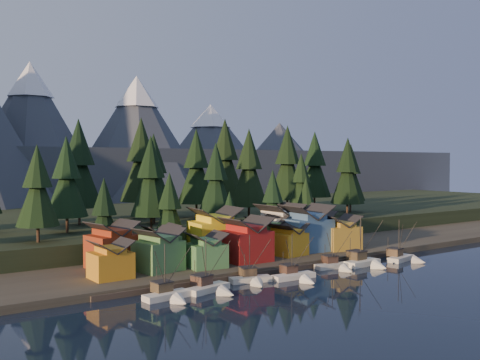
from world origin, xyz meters
TOP-DOWN VIEW (x-y plane):
  - ground at (0.00, 0.00)m, footprint 500.00×500.00m
  - shore_strip at (0.00, 40.00)m, footprint 400.00×50.00m
  - hillside at (0.00, 90.00)m, footprint 420.00×100.00m
  - dock at (0.00, 16.50)m, footprint 80.00×4.00m
  - mountain_ridge at (-4.20, 213.59)m, footprint 560.00×190.00m
  - boat_0 at (-28.37, 8.62)m, footprint 8.73×9.37m
  - boat_1 at (-19.67, 8.88)m, footprint 9.48×9.97m
  - boat_2 at (-9.27, 10.71)m, footprint 8.88×9.36m
  - boat_3 at (-0.29, 7.87)m, footprint 9.77×10.53m
  - boat_4 at (14.02, 10.97)m, footprint 9.58×10.19m
  - boat_5 at (21.59, 9.34)m, footprint 9.53×10.29m
  - boat_6 at (33.65, 8.19)m, footprint 9.09×9.64m
  - house_front_0 at (-32.83, 24.08)m, footprint 7.45×7.06m
  - house_front_1 at (-22.19, 25.36)m, footprint 9.72×9.45m
  - house_front_2 at (-12.45, 22.88)m, footprint 8.20×8.25m
  - house_front_3 at (-1.59, 23.59)m, footprint 9.66×9.22m
  - house_front_4 at (11.13, 24.46)m, footprint 8.33×8.83m
  - house_front_5 at (18.88, 26.34)m, footprint 11.66×10.77m
  - house_front_6 at (27.29, 23.10)m, footprint 9.98×9.61m
  - house_back_0 at (-28.81, 33.64)m, footprint 10.17×9.88m
  - house_back_1 at (-18.20, 32.63)m, footprint 7.81×7.89m
  - house_back_2 at (-3.18, 34.10)m, footprint 11.70×10.94m
  - house_back_3 at (10.44, 31.67)m, footprint 9.43×8.63m
  - house_back_4 at (16.95, 34.42)m, footprint 10.53×10.14m
  - house_back_5 at (28.71, 33.00)m, footprint 8.54×8.63m
  - tree_hill_2 at (-40.00, 48.00)m, footprint 9.21×9.21m
  - tree_hill_3 at (-30.00, 60.00)m, footprint 10.32×10.32m
  - tree_hill_4 at (-22.00, 75.00)m, footprint 12.73×12.73m
  - tree_hill_5 at (-12.00, 50.00)m, footprint 10.40×10.40m
  - tree_hill_6 at (-4.00, 65.00)m, footprint 10.98×10.98m
  - tree_hill_7 at (6.00, 48.00)m, footprint 9.80×9.80m
  - tree_hill_8 at (14.00, 72.00)m, footprint 11.98×11.98m
  - tree_hill_9 at (22.00, 55.00)m, footprint 11.79×11.79m
  - tree_hill_10 at (30.00, 80.00)m, footprint 13.88×13.88m
  - tree_hill_11 at (38.00, 50.00)m, footprint 8.68×8.68m
  - tree_hill_12 at (46.00, 66.00)m, footprint 12.83×12.83m
  - tree_hill_13 at (56.00, 48.00)m, footprint 10.90×10.90m
  - tree_hill_14 at (64.00, 72.00)m, footprint 12.33×12.33m
  - tree_hill_15 at (0.00, 82.00)m, footprint 13.50×13.50m
  - tree_hill_17 at (68.00, 58.00)m, footprint 10.26×10.26m
  - tree_shore_0 at (-28.00, 40.00)m, footprint 8.01×8.01m
  - tree_shore_1 at (-12.00, 40.00)m, footprint 8.45×8.45m
  - tree_shore_2 at (5.00, 40.00)m, footprint 6.29×6.29m
  - tree_shore_3 at (19.00, 40.00)m, footprint 8.59×8.59m
  - tree_shore_4 at (31.00, 40.00)m, footprint 7.59×7.59m

SIDE VIEW (x-z plane):
  - ground at x=0.00m, z-range 0.00..0.00m
  - dock at x=0.00m, z-range 0.00..1.00m
  - shore_strip at x=0.00m, z-range 0.00..1.50m
  - boat_4 at x=14.02m, z-range -3.15..6.73m
  - boat_3 at x=-0.29m, z-range -3.23..6.85m
  - boat_2 at x=-9.27m, z-range -3.14..7.11m
  - boat_0 at x=-28.37m, z-range -3.21..7.35m
  - boat_1 at x=-19.67m, z-range -3.33..7.52m
  - boat_6 at x=33.65m, z-range -3.31..7.64m
  - boat_5 at x=21.59m, z-range -3.65..8.55m
  - hillside at x=0.00m, z-range 0.00..6.00m
  - house_front_2 at x=-12.45m, z-range 1.68..8.93m
  - house_front_0 at x=-32.83m, z-range 1.68..8.93m
  - house_front_4 at x=11.13m, z-range 1.69..9.25m
  - house_back_1 at x=-18.20m, z-range 1.71..9.98m
  - house_front_6 at x=27.29m, z-range 1.72..10.27m
  - house_back_3 at x=10.44m, z-range 1.72..10.33m
  - house_front_1 at x=-22.19m, z-range 1.72..10.38m
  - house_back_5 at x=28.71m, z-range 1.72..10.52m
  - house_back_0 at x=-28.81m, z-range 1.74..11.40m
  - house_front_3 at x=-1.59m, z-range 1.75..11.49m
  - house_back_4 at x=16.95m, z-range 1.78..12.90m
  - house_back_2 at x=-3.18m, z-range 1.78..13.06m
  - house_front_5 at x=18.88m, z-range 1.79..13.13m
  - tree_shore_2 at x=5.00m, z-range 2.17..16.83m
  - tree_shore_4 at x=31.00m, z-range 2.32..19.99m
  - tree_shore_0 at x=-28.00m, z-range 2.36..21.03m
  - tree_shore_1 at x=-12.00m, z-range 2.41..22.09m
  - tree_shore_3 at x=19.00m, z-range 2.43..22.43m
  - tree_hill_11 at x=38.00m, z-range 6.94..27.16m
  - tree_hill_2 at x=-40.00m, z-range 7.00..28.46m
  - tree_hill_7 at x=6.00m, z-range 7.06..29.90m
  - tree_hill_17 at x=68.00m, z-range 7.11..31.01m
  - tree_hill_3 at x=-30.00m, z-range 7.12..31.15m
  - tree_hill_5 at x=-12.00m, z-range 7.13..31.35m
  - tree_hill_13 at x=56.00m, z-range 7.18..32.57m
  - tree_hill_6 at x=-4.00m, z-range 7.19..32.78m
  - tree_hill_9 at x=22.00m, z-range 7.28..34.74m
  - tree_hill_8 at x=14.00m, z-range 7.30..35.21m
  - tree_hill_14 at x=64.00m, z-range 7.34..36.06m
  - tree_hill_4 at x=-22.00m, z-range 7.39..37.03m
  - tree_hill_12 at x=46.00m, z-range 7.40..37.27m
  - tree_hill_15 at x=0.00m, z-range 7.47..38.91m
  - tree_hill_10 at x=30.00m, z-range 7.51..39.85m
  - mountain_ridge at x=-4.20m, z-range -18.94..71.06m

